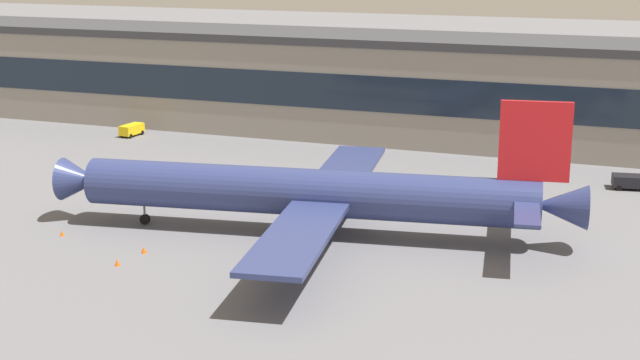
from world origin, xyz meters
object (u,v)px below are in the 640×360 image
object	(u,v)px
follow_me_car	(132,129)
traffic_cone_1	(62,233)
airliner	(315,193)
traffic_cone_3	(117,262)
traffic_cone_0	(144,250)
traffic_cone_2	(259,275)
pushback_tractor	(633,181)

from	to	relation	value
follow_me_car	traffic_cone_1	world-z (taller)	follow_me_car
airliner	traffic_cone_3	size ratio (longest dim) A/B	85.26
airliner	traffic_cone_1	xyz separation A→B (m)	(-25.01, -9.68, -4.33)
traffic_cone_0	traffic_cone_2	world-z (taller)	traffic_cone_2
follow_me_car	traffic_cone_2	bearing A→B (deg)	-48.71
airliner	traffic_cone_2	world-z (taller)	airliner
traffic_cone_1	pushback_tractor	bearing A→B (deg)	36.31
traffic_cone_0	traffic_cone_3	distance (m)	4.14
pushback_tractor	traffic_cone_2	bearing A→B (deg)	-124.51
follow_me_car	traffic_cone_0	size ratio (longest dim) A/B	6.59
traffic_cone_3	traffic_cone_2	bearing A→B (deg)	6.71
airliner	traffic_cone_2	distance (m)	14.55
follow_me_car	pushback_tractor	distance (m)	76.57
pushback_tractor	traffic_cone_0	distance (m)	61.94
follow_me_car	traffic_cone_2	size ratio (longest dim) A/B	6.46
follow_me_car	traffic_cone_1	xyz separation A→B (m)	(20.53, -47.26, -0.80)
traffic_cone_0	traffic_cone_1	bearing A→B (deg)	170.81
airliner	follow_me_car	xyz separation A→B (m)	(-45.54, 37.58, -3.53)
airliner	traffic_cone_3	bearing A→B (deg)	-132.87
airliner	follow_me_car	distance (m)	59.15
pushback_tractor	follow_me_car	bearing A→B (deg)	175.31
traffic_cone_1	follow_me_car	bearing A→B (deg)	113.48
airliner	pushback_tractor	bearing A→B (deg)	45.50
pushback_tractor	traffic_cone_0	world-z (taller)	pushback_tractor
traffic_cone_1	airliner	bearing A→B (deg)	21.15
airliner	traffic_cone_1	bearing A→B (deg)	-158.85
traffic_cone_0	traffic_cone_1	size ratio (longest dim) A/B	1.18
follow_me_car	traffic_cone_1	distance (m)	51.53
traffic_cone_1	traffic_cone_3	size ratio (longest dim) A/B	0.88
pushback_tractor	traffic_cone_3	distance (m)	65.16
traffic_cone_0	traffic_cone_2	bearing A→B (deg)	-10.17
follow_me_car	traffic_cone_3	xyz separation A→B (m)	(31.08, -53.16, -0.76)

